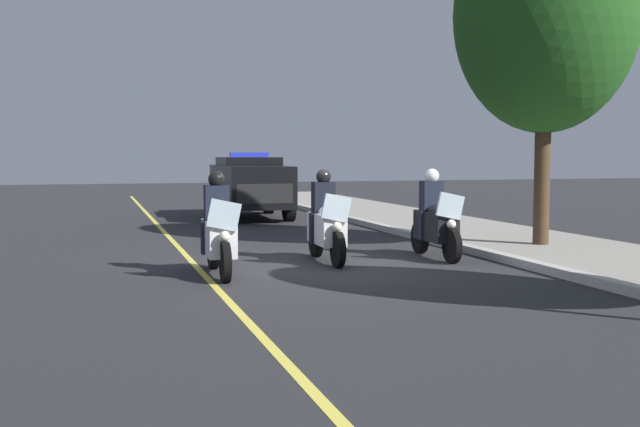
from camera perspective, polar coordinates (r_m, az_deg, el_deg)
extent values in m
plane|color=#28282B|center=(13.75, 0.48, -3.86)|extent=(80.00, 80.00, 0.00)
cube|color=#B7B5AD|center=(15.03, 12.49, -2.97)|extent=(48.00, 0.24, 0.15)
cube|color=gray|center=(16.04, 18.43, -2.72)|extent=(48.00, 3.60, 0.10)
cube|color=#E0D14C|center=(13.26, -9.03, -4.21)|extent=(48.00, 0.12, 0.01)
cylinder|color=black|center=(11.90, -7.13, -3.65)|extent=(0.64, 0.14, 0.64)
cylinder|color=black|center=(13.37, -8.05, -2.77)|extent=(0.64, 0.16, 0.64)
cube|color=white|center=(12.58, -7.62, -1.84)|extent=(1.21, 0.47, 0.56)
ellipsoid|color=white|center=(12.50, -7.60, -0.50)|extent=(0.57, 0.33, 0.24)
cube|color=silver|center=(11.92, -7.24, -0.11)|extent=(0.07, 0.56, 0.53)
sphere|color=#F9F4CC|center=(11.89, -7.18, -1.72)|extent=(0.17, 0.17, 0.17)
sphere|color=red|center=(12.03, -8.07, -0.41)|extent=(0.09, 0.09, 0.09)
sphere|color=#1933F2|center=(12.07, -6.57, -0.38)|extent=(0.09, 0.09, 0.09)
cube|color=black|center=(12.76, -7.78, 0.77)|extent=(0.29, 0.41, 0.60)
cube|color=black|center=(12.77, -6.83, -1.74)|extent=(0.18, 0.14, 0.56)
cube|color=black|center=(12.72, -8.62, -1.78)|extent=(0.18, 0.14, 0.56)
sphere|color=black|center=(12.72, -7.79, 2.56)|extent=(0.28, 0.28, 0.28)
cylinder|color=black|center=(13.35, 1.35, -2.74)|extent=(0.64, 0.14, 0.64)
cylinder|color=black|center=(14.78, -0.32, -2.03)|extent=(0.64, 0.16, 0.64)
cube|color=white|center=(14.01, 0.50, -1.16)|extent=(1.21, 0.47, 0.56)
ellipsoid|color=white|center=(13.94, 0.55, 0.05)|extent=(0.57, 0.33, 0.24)
cube|color=silver|center=(13.37, 1.23, 0.42)|extent=(0.07, 0.56, 0.53)
sphere|color=#F9F4CC|center=(13.34, 1.30, -1.01)|extent=(0.17, 0.17, 0.17)
sphere|color=red|center=(13.46, 0.42, 0.15)|extent=(0.09, 0.09, 0.09)
sphere|color=#1933F2|center=(13.55, 1.72, 0.18)|extent=(0.09, 0.09, 0.09)
cube|color=black|center=(14.19, 0.25, 1.18)|extent=(0.29, 0.41, 0.60)
cube|color=black|center=(14.23, 1.09, -1.07)|extent=(0.18, 0.14, 0.56)
cube|color=black|center=(14.12, -0.47, -1.11)|extent=(0.18, 0.14, 0.56)
sphere|color=black|center=(14.15, 0.27, 2.80)|extent=(0.28, 0.28, 0.28)
cylinder|color=black|center=(14.08, 9.89, -2.43)|extent=(0.64, 0.14, 0.64)
cylinder|color=black|center=(15.44, 7.52, -1.79)|extent=(0.64, 0.16, 0.64)
cube|color=black|center=(14.70, 8.70, -0.94)|extent=(1.21, 0.47, 0.56)
ellipsoid|color=black|center=(14.63, 8.79, 0.21)|extent=(0.57, 0.33, 0.24)
cube|color=silver|center=(14.10, 9.76, 0.57)|extent=(0.07, 0.56, 0.53)
sphere|color=#F9F4CC|center=(14.07, 9.84, -0.79)|extent=(0.17, 0.17, 0.17)
sphere|color=red|center=(14.15, 8.95, 0.31)|extent=(0.09, 0.09, 0.09)
sphere|color=#1933F2|center=(14.29, 10.12, 0.33)|extent=(0.09, 0.09, 0.09)
cube|color=black|center=(14.87, 8.36, 1.29)|extent=(0.29, 0.41, 0.60)
cube|color=black|center=(14.94, 9.13, -0.86)|extent=(0.18, 0.14, 0.56)
cube|color=black|center=(14.78, 7.72, -0.90)|extent=(0.18, 0.14, 0.56)
sphere|color=white|center=(14.84, 8.41, 2.83)|extent=(0.28, 0.28, 0.28)
cube|color=black|center=(23.88, -5.29, 2.12)|extent=(4.95, 2.02, 1.24)
cube|color=black|center=(24.15, -5.43, 3.81)|extent=(2.44, 1.81, 0.36)
cube|color=#2633D8|center=(23.96, -5.35, 4.42)|extent=(0.31, 1.21, 0.14)
cube|color=black|center=(21.53, -4.18, 1.50)|extent=(0.16, 1.62, 0.56)
cylinder|color=black|center=(22.57, -2.35, 0.42)|extent=(0.81, 0.30, 0.80)
cylinder|color=black|center=(22.24, -6.87, 0.33)|extent=(0.81, 0.30, 0.80)
cylinder|color=black|center=(25.60, -3.90, 0.90)|extent=(0.81, 0.30, 0.80)
cylinder|color=black|center=(25.30, -7.90, 0.82)|extent=(0.81, 0.30, 0.80)
cylinder|color=#42301E|center=(16.59, 16.36, 3.40)|extent=(0.33, 0.33, 3.27)
ellipsoid|color=#1E4C19|center=(16.84, 16.61, 14.19)|extent=(3.79, 3.79, 4.91)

